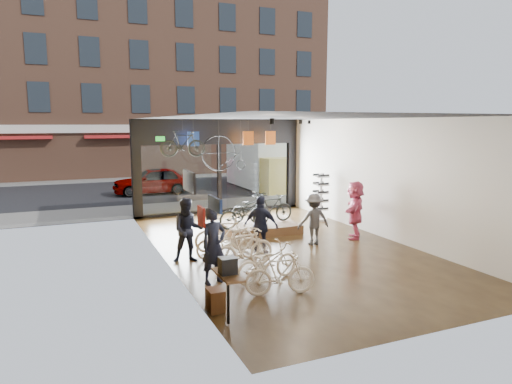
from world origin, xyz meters
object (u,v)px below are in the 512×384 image
floor_bike_5 (224,234)px  hung_bike (183,144)px  floor_bike_2 (267,262)px  sunglasses_rack (320,197)px  floor_bike_1 (280,274)px  street_car (153,181)px  customer_1 (188,230)px  floor_bike_3 (244,249)px  customer_5 (355,210)px  customer_3 (314,219)px  box_truck (267,165)px  floor_bike_4 (228,243)px  display_bike_right (250,207)px  customer_2 (261,226)px  display_bike_mid (271,208)px  customer_0 (214,245)px  display_bike_left (245,213)px  penny_farthing (226,154)px

floor_bike_5 → hung_bike: hung_bike is taller
floor_bike_2 → floor_bike_5: (-0.13, 2.68, 0.06)m
sunglasses_rack → floor_bike_1: bearing=-122.3°
street_car → sunglasses_rack: bearing=26.7°
hung_bike → customer_1: bearing=178.2°
floor_bike_3 → floor_bike_5: (0.06, 1.66, -0.02)m
floor_bike_5 → customer_5: 4.37m
customer_1 → customer_3: 3.93m
box_truck → floor_bike_4: bearing=-118.9°
display_bike_right → customer_2: size_ratio=1.06×
display_bike_mid → customer_0: (-3.36, -4.14, 0.10)m
floor_bike_2 → display_bike_right: 5.39m
customer_3 → sunglasses_rack: size_ratio=0.87×
display_bike_mid → customer_2: (-1.47, -2.51, 0.05)m
floor_bike_2 → display_bike_mid: bearing=-38.7°
customer_0 → floor_bike_3: bearing=16.0°
box_truck → display_bike_mid: (-3.90, -8.93, -0.59)m
display_bike_left → sunglasses_rack: sunglasses_rack is taller
customer_3 → hung_bike: (-2.92, 4.22, 2.15)m
box_truck → display_bike_left: box_truck is taller
floor_bike_1 → floor_bike_2: size_ratio=0.91×
box_truck → customer_3: box_truck is taller
floor_bike_4 → floor_bike_3: bearing=-163.8°
floor_bike_5 → customer_2: (0.83, -0.71, 0.33)m
penny_farthing → street_car: bearing=100.1°
box_truck → customer_3: size_ratio=4.50×
floor_bike_3 → hung_bike: 6.08m
customer_2 → customer_3: size_ratio=1.07×
floor_bike_2 → customer_5: bearing=-71.7°
floor_bike_5 → display_bike_left: (1.19, 1.42, 0.28)m
customer_3 → customer_5: customer_5 is taller
floor_bike_2 → hung_bike: 7.06m
hung_bike → floor_bike_5: bearing=-166.5°
floor_bike_2 → floor_bike_3: bearing=-2.2°
customer_0 → customer_3: bearing=10.0°
floor_bike_5 → sunglasses_rack: bearing=-50.2°
floor_bike_4 → customer_1: customer_1 is taller
floor_bike_1 → sunglasses_rack: (4.69, 6.20, 0.43)m
display_bike_mid → customer_0: customer_0 is taller
floor_bike_3 → hung_bike: (-0.12, 5.59, 2.40)m
display_bike_left → display_bike_right: bearing=-39.0°
street_car → customer_2: size_ratio=2.43×
floor_bike_2 → box_truck: bearing=-37.2°
floor_bike_4 → display_bike_left: 2.55m
display_bike_left → customer_3: customer_3 is taller
customer_1 → sunglasses_rack: bearing=37.0°
hung_bike → floor_bike_2: bearing=-166.4°
floor_bike_2 → floor_bike_4: size_ratio=0.97×
customer_1 → customer_2: (2.01, -0.19, -0.02)m
customer_0 → hung_bike: hung_bike is taller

